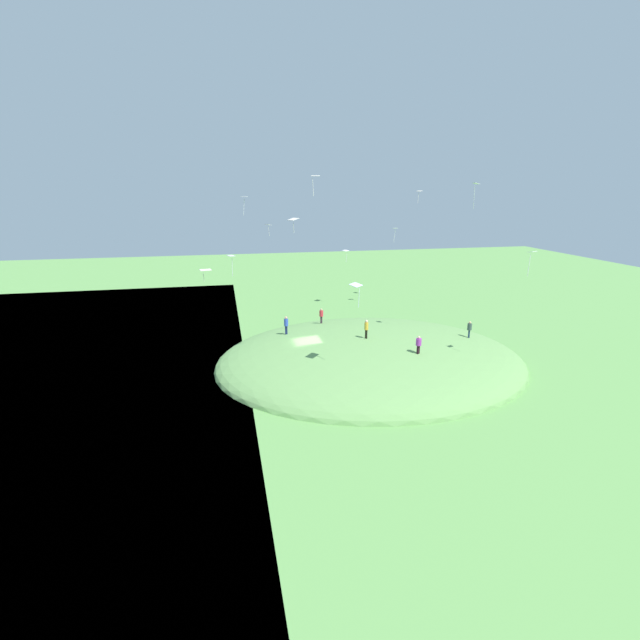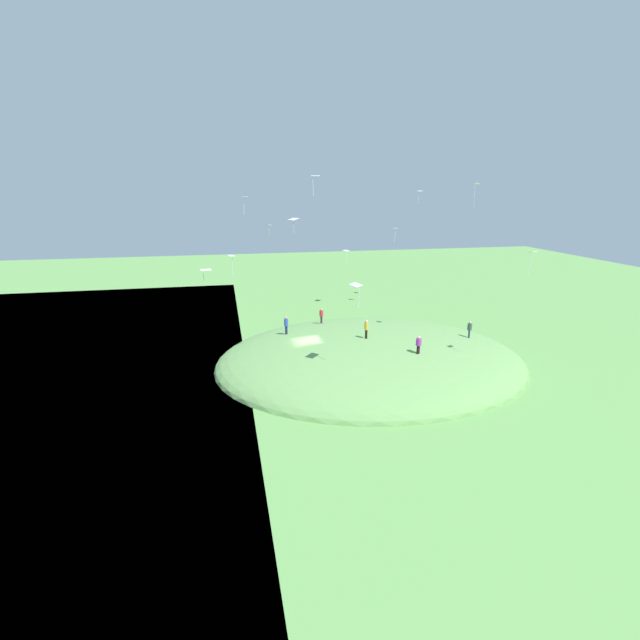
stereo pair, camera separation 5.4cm
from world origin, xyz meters
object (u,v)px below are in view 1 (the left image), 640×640
person_near_shore (470,327)px  kite_8 (205,270)px  kite_1 (419,192)px  kite_4 (315,178)px  kite_5 (244,199)px  kite_11 (231,257)px  kite_3 (532,255)px  kite_6 (293,220)px  person_on_hilltop (321,314)px  kite_7 (395,229)px  person_with_child (286,323)px  kite_2 (476,186)px  person_watching_kites (366,327)px  kite_9 (356,286)px  person_walking_path (419,343)px  kite_10 (346,251)px

person_near_shore → kite_8: 25.75m
kite_1 → kite_4: kite_4 is taller
kite_5 → kite_11: 9.77m
person_near_shore → kite_3: bearing=-159.8°
kite_5 → kite_6: kite_5 is taller
person_on_hilltop → kite_5: size_ratio=0.79×
kite_7 → person_with_child: bearing=-137.3°
person_with_child → kite_4: bearing=-58.0°
kite_2 → kite_6: bearing=168.9°
person_watching_kites → kite_3: size_ratio=0.93×
person_on_hilltop → kite_2: 19.78m
person_near_shore → kite_9: (-13.58, -6.33, 6.01)m
person_with_child → kite_5: kite_5 is taller
person_watching_kites → kite_2: kite_2 is taller
person_on_hilltop → person_walking_path: bearing=-51.3°
kite_5 → kite_8: 14.58m
person_on_hilltop → person_walking_path: 13.25m
kite_5 → kite_8: kite_5 is taller
kite_5 → person_on_hilltop: bearing=-44.4°
kite_6 → kite_7: (16.73, 18.67, -2.63)m
person_with_child → kite_6: kite_6 is taller
person_watching_kites → kite_9: 8.67m
person_watching_kites → kite_11: kite_11 is taller
kite_4 → kite_10: (9.35, 24.99, -9.06)m
person_on_hilltop → kite_4: kite_4 is taller
person_near_shore → kite_11: 24.46m
kite_10 → kite_5: bearing=-151.3°
person_watching_kites → kite_10: (3.97, 22.28, 4.12)m
kite_6 → kite_10: (10.44, 20.67, -5.62)m
person_near_shore → person_walking_path: (-7.29, -4.37, 0.37)m
person_walking_path → kite_1: kite_1 is taller
person_with_child → kite_2: size_ratio=0.84×
person_with_child → kite_2: 21.45m
kite_5 → kite_9: size_ratio=1.14×
kite_7 → kite_10: kite_7 is taller
person_on_hilltop → kite_10: 16.88m
kite_7 → kite_9: kite_7 is taller
person_with_child → kite_7: 24.59m
kite_7 → person_on_hilltop: bearing=-135.3°
kite_1 → kite_3: 30.28m
kite_4 → kite_8: bearing=152.1°
kite_6 → kite_3: bearing=-28.3°
person_with_child → kite_9: 12.76m
kite_7 → kite_5: bearing=-164.4°
kite_3 → kite_11: size_ratio=0.95×
kite_2 → kite_4: bearing=-175.0°
kite_1 → kite_8: 35.44m
kite_8 → kite_10: bearing=48.0°
kite_7 → kite_8: (-24.53, -18.29, -1.64)m
person_with_child → kite_7: kite_7 is taller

